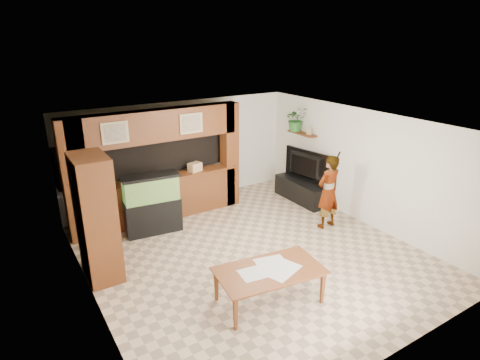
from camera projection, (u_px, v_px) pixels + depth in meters
floor at (252, 254)px, 8.00m from camera, size 6.50×6.50×0.00m
ceiling at (253, 126)px, 7.11m from camera, size 6.50×6.50×0.00m
wall_back at (181, 153)px, 10.14m from camera, size 6.00×0.00×6.00m
wall_left at (88, 233)px, 6.06m from camera, size 0.00×6.50×6.50m
wall_right at (363, 167)px, 9.05m from camera, size 0.00×6.50×6.50m
partition at (154, 165)px, 9.18m from camera, size 4.20×0.99×2.60m
wall_clock at (71, 176)px, 6.67m from camera, size 0.05×0.25×0.25m
wall_shelf at (302, 133)px, 10.39m from camera, size 0.25×0.90×0.04m
pantry_cabinet at (96, 218)px, 6.92m from camera, size 0.57×0.93×2.26m
trash_can at (110, 261)px, 7.28m from camera, size 0.28×0.28×0.51m
aquarium at (152, 205)px, 8.68m from camera, size 1.20×0.45×1.33m
tv_stand at (302, 190)px, 10.50m from camera, size 0.59×1.60×0.53m
television at (304, 166)px, 10.27m from camera, size 0.42×1.40×0.80m
photo_frame at (309, 131)px, 10.14m from camera, size 0.06×0.14×0.18m
potted_plant at (296, 119)px, 10.44m from camera, size 0.72×0.68×0.64m
person at (328, 192)px, 8.87m from camera, size 0.64×0.44×1.68m
microphone at (339, 155)px, 8.46m from camera, size 0.03×0.10×0.15m
dining_table at (270, 287)px, 6.45m from camera, size 1.82×1.17×0.60m
newspaper_a at (256, 273)px, 6.29m from camera, size 0.56×0.44×0.01m
newspaper_b at (281, 269)px, 6.38m from camera, size 0.72×0.62×0.01m
newspaper_c at (271, 262)px, 6.58m from camera, size 0.56×0.46×0.01m
counter_box at (195, 167)px, 9.55m from camera, size 0.36×0.29×0.21m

